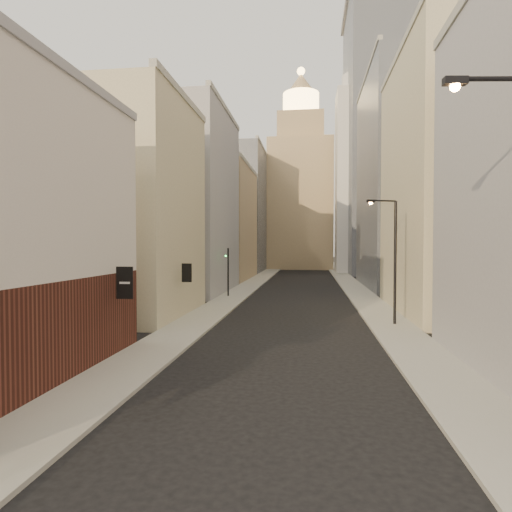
# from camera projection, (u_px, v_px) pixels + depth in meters

# --- Properties ---
(sidewalk_left) EXTENTS (3.00, 140.00, 0.15)m
(sidewalk_left) POSITION_uv_depth(u_px,v_px,m) (255.00, 282.00, 60.43)
(sidewalk_left) COLOR gray
(sidewalk_left) RESTS_ON ground
(sidewalk_right) EXTENTS (3.00, 140.00, 0.15)m
(sidewalk_right) POSITION_uv_depth(u_px,v_px,m) (349.00, 283.00, 58.79)
(sidewalk_right) COLOR gray
(sidewalk_right) RESTS_ON ground
(left_bldg_beige) EXTENTS (8.00, 12.00, 16.00)m
(left_bldg_beige) POSITION_uv_depth(u_px,v_px,m) (134.00, 210.00, 32.16)
(left_bldg_beige) COLOR #B1A889
(left_bldg_beige) RESTS_ON ground
(left_bldg_grey) EXTENTS (8.00, 16.00, 20.00)m
(left_bldg_grey) POSITION_uv_depth(u_px,v_px,m) (192.00, 203.00, 47.97)
(left_bldg_grey) COLOR gray
(left_bldg_grey) RESTS_ON ground
(left_bldg_tan) EXTENTS (8.00, 18.00, 17.00)m
(left_bldg_tan) POSITION_uv_depth(u_px,v_px,m) (224.00, 224.00, 65.86)
(left_bldg_tan) COLOR tan
(left_bldg_tan) RESTS_ON ground
(left_bldg_wingrid) EXTENTS (8.00, 20.00, 24.00)m
(left_bldg_wingrid) POSITION_uv_depth(u_px,v_px,m) (244.00, 211.00, 85.59)
(left_bldg_wingrid) COLOR gray
(left_bldg_wingrid) RESTS_ON ground
(right_bldg_beige) EXTENTS (8.00, 16.00, 20.00)m
(right_bldg_beige) POSITION_uv_depth(u_px,v_px,m) (451.00, 185.00, 33.03)
(right_bldg_beige) COLOR #B1A889
(right_bldg_beige) RESTS_ON ground
(right_bldg_wingrid) EXTENTS (8.00, 20.00, 26.00)m
(right_bldg_wingrid) POSITION_uv_depth(u_px,v_px,m) (398.00, 183.00, 52.78)
(right_bldg_wingrid) COLOR gray
(right_bldg_wingrid) RESTS_ON ground
(highrise) EXTENTS (21.00, 23.00, 51.20)m
(highrise) POSITION_uv_depth(u_px,v_px,m) (402.00, 135.00, 79.44)
(highrise) COLOR gray
(highrise) RESTS_ON ground
(clock_tower) EXTENTS (14.00, 14.00, 44.90)m
(clock_tower) POSITION_uv_depth(u_px,v_px,m) (301.00, 190.00, 95.94)
(clock_tower) COLOR tan
(clock_tower) RESTS_ON ground
(white_tower) EXTENTS (8.00, 8.00, 41.50)m
(white_tower) POSITION_uv_depth(u_px,v_px,m) (357.00, 174.00, 80.64)
(white_tower) COLOR silver
(white_tower) RESTS_ON ground
(streetlamp_mid) EXTENTS (2.05, 0.98, 8.26)m
(streetlamp_mid) POSITION_uv_depth(u_px,v_px,m) (392.00, 254.00, 27.94)
(streetlamp_mid) COLOR black
(streetlamp_mid) RESTS_ON ground
(traffic_light_left) EXTENTS (0.52, 0.38, 5.00)m
(traffic_light_left) POSITION_uv_depth(u_px,v_px,m) (228.00, 264.00, 43.32)
(traffic_light_left) COLOR black
(traffic_light_left) RESTS_ON ground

